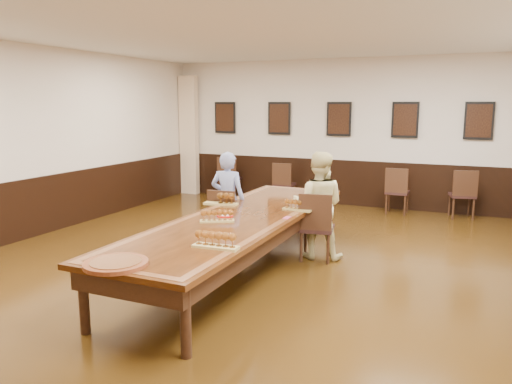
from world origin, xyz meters
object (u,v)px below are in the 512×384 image
at_px(spare_chair_c, 397,191).
at_px(person_woman, 318,205).
at_px(chair_woman, 317,226).
at_px(person_man, 228,199).
at_px(spare_chair_a, 230,177).
at_px(spare_chair_b, 284,183).
at_px(carved_platter, 116,263).
at_px(chair_man, 226,218).
at_px(spare_chair_d, 462,194).
at_px(conference_table, 241,227).

distance_m(spare_chair_c, person_woman, 3.59).
distance_m(chair_woman, person_man, 1.51).
bearing_deg(spare_chair_a, spare_chair_b, 169.29).
bearing_deg(person_woman, carved_platter, 65.05).
bearing_deg(chair_man, chair_woman, 172.81).
distance_m(chair_woman, spare_chair_c, 3.68).
relative_size(spare_chair_d, person_man, 0.65).
xyz_separation_m(spare_chair_a, spare_chair_d, (5.15, -0.04, -0.01)).
xyz_separation_m(spare_chair_d, carved_platter, (-2.77, -6.95, 0.29)).
distance_m(spare_chair_d, person_man, 4.92).
height_order(spare_chair_a, carved_platter, spare_chair_a).
relative_size(spare_chair_a, carved_platter, 1.49).
bearing_deg(carved_platter, spare_chair_c, 77.31).
bearing_deg(conference_table, spare_chair_c, 73.08).
height_order(person_woman, conference_table, person_woman).
relative_size(chair_man, chair_woman, 0.94).
bearing_deg(conference_table, spare_chair_d, 60.67).
relative_size(spare_chair_a, person_woman, 0.64).
relative_size(spare_chair_b, person_woman, 0.60).
bearing_deg(spare_chair_d, chair_woman, 50.31).
height_order(spare_chair_b, spare_chair_d, spare_chair_d).
height_order(spare_chair_b, person_woman, person_woman).
bearing_deg(person_man, spare_chair_c, -127.61).
bearing_deg(chair_woman, carved_platter, 64.28).
relative_size(chair_man, person_woman, 0.60).
bearing_deg(chair_woman, spare_chair_a, -57.87).
relative_size(spare_chair_b, spare_chair_d, 0.96).
xyz_separation_m(chair_man, chair_woman, (1.47, -0.00, 0.03)).
relative_size(person_man, carved_platter, 2.25).
bearing_deg(person_man, conference_table, 118.16).
bearing_deg(person_woman, spare_chair_c, -109.06).
bearing_deg(conference_table, chair_woman, 48.64).
bearing_deg(conference_table, person_man, 125.30).
xyz_separation_m(conference_table, carved_platter, (-0.16, -2.32, 0.16)).
height_order(chair_woman, spare_chair_a, chair_woman).
height_order(chair_man, person_man, person_man).
height_order(spare_chair_c, conference_table, spare_chair_c).
xyz_separation_m(chair_woman, spare_chair_c, (0.59, 3.63, -0.02)).
distance_m(spare_chair_a, carved_platter, 7.39).
distance_m(chair_man, carved_platter, 3.27).
distance_m(spare_chair_c, conference_table, 4.73).
xyz_separation_m(chair_woman, person_woman, (-0.02, 0.10, 0.28)).
bearing_deg(chair_man, carved_platter, 92.15).
bearing_deg(spare_chair_a, spare_chair_d, 173.00).
bearing_deg(spare_chair_d, chair_man, 34.87).
height_order(chair_woman, spare_chair_b, chair_woman).
distance_m(person_woman, carved_platter, 3.44).
bearing_deg(chair_man, spare_chair_c, -126.77).
xyz_separation_m(chair_man, spare_chair_d, (3.29, 3.74, 0.01)).
distance_m(chair_man, chair_woman, 1.47).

